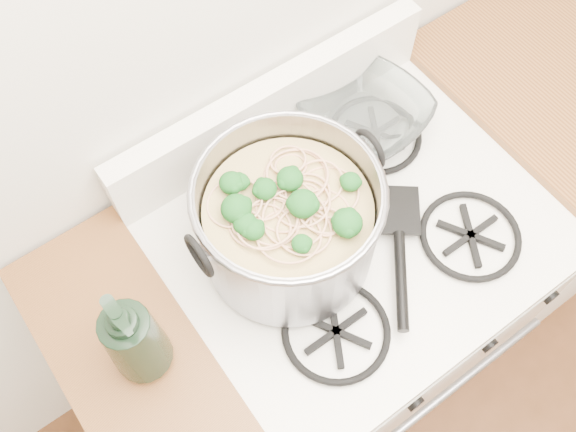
% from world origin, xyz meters
% --- Properties ---
extents(gas_range, '(0.76, 0.66, 0.92)m').
position_xyz_m(gas_range, '(0.00, 1.26, 0.44)').
color(gas_range, white).
rests_on(gas_range, ground).
extents(counter_left, '(0.25, 0.65, 0.92)m').
position_xyz_m(counter_left, '(-0.51, 1.26, 0.46)').
color(counter_left, silver).
rests_on(counter_left, ground).
extents(counter_right, '(1.00, 0.65, 0.92)m').
position_xyz_m(counter_right, '(0.88, 1.26, 0.46)').
color(counter_right, silver).
rests_on(counter_right, ground).
extents(stock_pot, '(0.37, 0.34, 0.23)m').
position_xyz_m(stock_pot, '(-0.15, 1.30, 1.03)').
color(stock_pot, gray).
rests_on(stock_pot, gas_range).
extents(spatula, '(0.42, 0.42, 0.02)m').
position_xyz_m(spatula, '(0.08, 1.24, 0.94)').
color(spatula, black).
rests_on(spatula, gas_range).
extents(glass_bowl, '(0.12, 0.12, 0.03)m').
position_xyz_m(glass_bowl, '(0.17, 1.45, 0.94)').
color(glass_bowl, white).
rests_on(glass_bowl, gas_range).
extents(bottle, '(0.11, 0.11, 0.27)m').
position_xyz_m(bottle, '(-0.48, 1.27, 1.05)').
color(bottle, black).
rests_on(bottle, counter_left).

